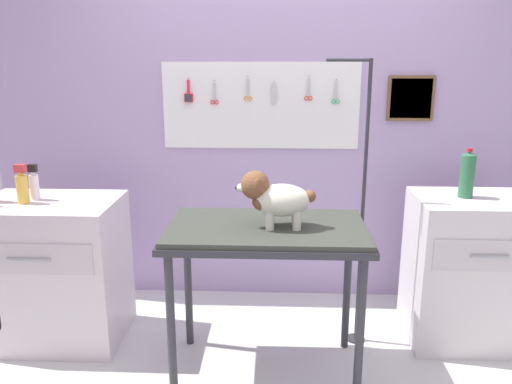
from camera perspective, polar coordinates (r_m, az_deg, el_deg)
rear_wall_panel at (r=3.58m, az=2.81°, el=6.05°), size 4.00×0.11×2.30m
grooming_table at (r=2.72m, az=1.16°, el=-5.43°), size 1.06×0.62×0.85m
grooming_arm at (r=3.06m, az=11.49°, el=-2.84°), size 0.29×0.11×1.69m
dog at (r=2.62m, az=2.06°, el=-0.61°), size 0.41×0.19×0.29m
counter_left at (r=3.39m, az=-21.33°, el=-8.11°), size 0.80×0.58×0.88m
cabinet_right at (r=3.40m, az=22.35°, el=-7.97°), size 0.68×0.54×0.90m
detangler_spray at (r=3.24m, az=-24.42°, el=0.54°), size 0.07×0.07×0.23m
pump_bottle_white at (r=3.29m, az=-23.29°, el=0.75°), size 0.05×0.05×0.21m
soda_bottle at (r=3.22m, az=22.29°, el=1.79°), size 0.08×0.08×0.29m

